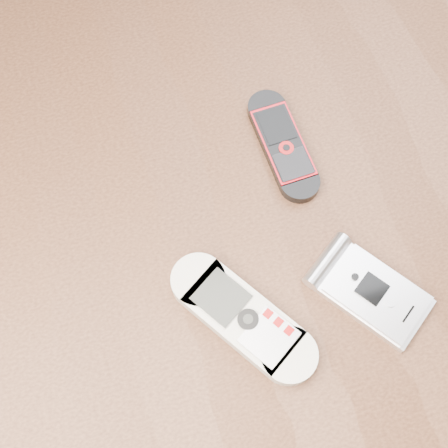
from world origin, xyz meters
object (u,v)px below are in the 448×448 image
at_px(motorola_razr, 373,293).
at_px(nokia_black_red, 283,145).
at_px(table, 220,265).
at_px(nokia_white, 243,317).

bearing_deg(motorola_razr, nokia_black_red, 63.99).
xyz_separation_m(table, nokia_white, (-0.01, -0.09, 0.11)).
relative_size(nokia_black_red, motorola_razr, 1.16).
xyz_separation_m(nokia_white, motorola_razr, (0.12, -0.01, -0.00)).
bearing_deg(motorola_razr, table, 102.65).
distance_m(nokia_black_red, motorola_razr, 0.17).
relative_size(table, nokia_white, 7.83).
relative_size(nokia_white, motorola_razr, 1.39).
xyz_separation_m(nokia_white, nokia_black_red, (0.09, 0.15, -0.00)).
distance_m(nokia_white, motorola_razr, 0.12).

